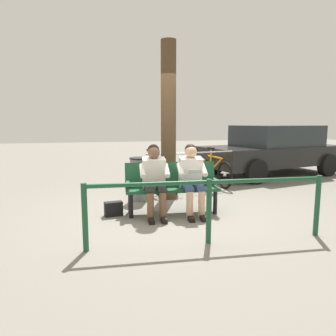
{
  "coord_description": "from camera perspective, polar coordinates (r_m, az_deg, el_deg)",
  "views": [
    {
      "loc": [
        1.28,
        5.11,
        1.57
      ],
      "look_at": [
        -0.08,
        -0.28,
        0.75
      ],
      "focal_mm": 33.33,
      "sensor_mm": 36.0,
      "label": 1
    }
  ],
  "objects": [
    {
      "name": "handbag",
      "position": [
        5.38,
        -9.94,
        -7.36
      ],
      "size": [
        0.31,
        0.17,
        0.24
      ],
      "primitive_type": "cube",
      "rotation": [
        0.0,
        0.0,
        0.11
      ],
      "color": "black",
      "rests_on": "ground"
    },
    {
      "name": "bicycle_green",
      "position": [
        7.33,
        0.92,
        -1.1
      ],
      "size": [
        0.48,
        1.67,
        0.94
      ],
      "rotation": [
        0.0,
        0.0,
        1.43
      ],
      "color": "black",
      "rests_on": "ground"
    },
    {
      "name": "bicycle_purple",
      "position": [
        7.91,
        8.43,
        -0.49
      ],
      "size": [
        0.48,
        1.68,
        0.94
      ],
      "rotation": [
        0.0,
        0.0,
        1.69
      ],
      "color": "black",
      "rests_on": "ground"
    },
    {
      "name": "parked_car",
      "position": [
        9.82,
        18.56,
        3.32
      ],
      "size": [
        4.49,
        2.69,
        1.47
      ],
      "rotation": [
        0.0,
        0.0,
        0.21
      ],
      "color": "black",
      "rests_on": "ground"
    },
    {
      "name": "ground_plane",
      "position": [
        5.49,
        -0.1,
        -8.21
      ],
      "size": [
        40.0,
        40.0,
        0.0
      ],
      "primitive_type": "plane",
      "color": "slate"
    },
    {
      "name": "tree_trunk",
      "position": [
        6.32,
        0.09,
        8.46
      ],
      "size": [
        0.31,
        0.31,
        3.15
      ],
      "primitive_type": "cylinder",
      "color": "#4C3823",
      "rests_on": "ground"
    },
    {
      "name": "bicycle_blue",
      "position": [
        7.65,
        5.38,
        -0.74
      ],
      "size": [
        0.48,
        1.68,
        0.94
      ],
      "rotation": [
        0.0,
        0.0,
        1.69
      ],
      "color": "black",
      "rests_on": "ground"
    },
    {
      "name": "person_companion",
      "position": [
        5.21,
        -2.5,
        -1.61
      ],
      "size": [
        0.51,
        0.79,
        1.2
      ],
      "rotation": [
        0.0,
        0.0,
        -0.09
      ],
      "color": "white",
      "rests_on": "ground"
    },
    {
      "name": "bench",
      "position": [
        5.45,
        0.64,
        -2.86
      ],
      "size": [
        1.64,
        0.62,
        0.87
      ],
      "rotation": [
        0.0,
        0.0,
        -0.09
      ],
      "color": "#194C2D",
      "rests_on": "ground"
    },
    {
      "name": "railing_fence",
      "position": [
        4.07,
        7.52,
        -5.56
      ],
      "size": [
        3.18,
        0.29,
        0.85
      ],
      "rotation": [
        0.0,
        0.0,
        -0.07
      ],
      "color": "#194C2D",
      "rests_on": "ground"
    },
    {
      "name": "person_reading",
      "position": [
        5.32,
        4.36,
        -1.41
      ],
      "size": [
        0.51,
        0.79,
        1.2
      ],
      "rotation": [
        0.0,
        0.0,
        -0.09
      ],
      "color": "white",
      "rests_on": "ground"
    },
    {
      "name": "bicycle_silver",
      "position": [
        7.27,
        -3.02,
        -1.19
      ],
      "size": [
        0.48,
        1.68,
        0.94
      ],
      "rotation": [
        0.0,
        0.0,
        1.63
      ],
      "color": "black",
      "rests_on": "ground"
    },
    {
      "name": "litter_bin",
      "position": [
        6.3,
        -5.23,
        -1.99
      ],
      "size": [
        0.39,
        0.39,
        0.87
      ],
      "color": "slate",
      "rests_on": "ground"
    }
  ]
}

